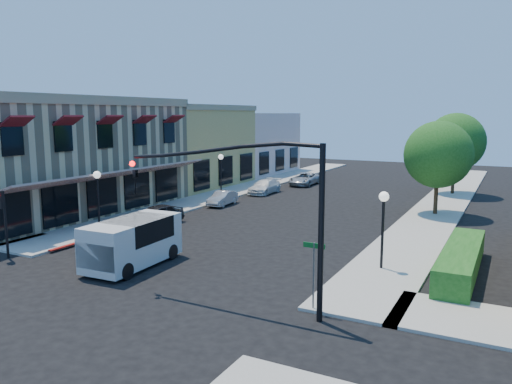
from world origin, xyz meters
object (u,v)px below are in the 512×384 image
at_px(street_tree_b, 455,142).
at_px(white_van, 132,240).
at_px(street_tree_a, 438,155).
at_px(signal_mast_arm, 263,197).
at_px(secondary_signal, 3,212).
at_px(parked_car_b, 222,198).
at_px(parked_car_d, 304,179).
at_px(street_name_sign, 314,265).
at_px(parked_car_a, 156,215).
at_px(lamppost_right_near, 383,210).
at_px(lamppost_right_far, 437,173).
at_px(lamppost_left_near, 97,185).
at_px(parked_car_c, 265,187).
at_px(lamppost_left_far, 221,164).

distance_m(street_tree_b, white_van, 30.76).
bearing_deg(street_tree_a, signal_mast_arm, -98.17).
relative_size(secondary_signal, parked_car_b, 1.01).
relative_size(street_tree_a, parked_car_d, 1.48).
distance_m(street_name_sign, parked_car_a, 16.08).
bearing_deg(street_tree_a, parked_car_b, -166.69).
height_order(signal_mast_arm, lamppost_right_near, signal_mast_arm).
bearing_deg(street_tree_a, parked_car_d, 145.01).
distance_m(street_tree_b, parked_car_d, 14.17).
bearing_deg(street_name_sign, white_van, 173.24).
bearing_deg(lamppost_right_far, white_van, -116.36).
bearing_deg(parked_car_d, lamppost_left_near, -100.75).
bearing_deg(signal_mast_arm, parked_car_c, 116.55).
distance_m(white_van, parked_car_b, 15.81).
height_order(white_van, parked_car_d, white_van).
xyz_separation_m(street_name_sign, lamppost_right_far, (1.00, 21.80, 1.04)).
relative_size(signal_mast_arm, lamppost_right_far, 2.24).
xyz_separation_m(white_van, parked_car_a, (-4.44, 7.25, -0.60)).
relative_size(street_name_sign, parked_car_d, 0.57).
distance_m(parked_car_b, parked_car_d, 13.14).
bearing_deg(street_tree_b, street_name_sign, -92.50).
bearing_deg(parked_car_a, parked_car_b, 97.44).
relative_size(lamppost_right_far, parked_car_c, 0.86).
bearing_deg(white_van, parked_car_b, 106.34).
distance_m(secondary_signal, parked_car_b, 17.23).
bearing_deg(lamppost_left_far, lamppost_right_far, 6.71).
height_order(street_tree_b, parked_car_b, street_tree_b).
xyz_separation_m(signal_mast_arm, street_name_sign, (1.64, 0.70, -2.39)).
relative_size(street_tree_a, street_tree_b, 0.92).
xyz_separation_m(signal_mast_arm, parked_car_a, (-12.06, 9.05, -3.44)).
height_order(street_tree_a, lamppost_left_near, street_tree_a).
xyz_separation_m(street_tree_a, street_tree_b, (0.00, 10.00, 0.35)).
bearing_deg(street_tree_a, secondary_signal, -129.21).
height_order(lamppost_right_near, lamppost_right_far, same).
height_order(lamppost_right_near, parked_car_a, lamppost_right_near).
bearing_deg(street_tree_b, parked_car_b, -137.91).
distance_m(lamppost_left_far, white_van, 19.94).
xyz_separation_m(street_tree_a, lamppost_right_near, (-0.30, -14.00, -1.46)).
xyz_separation_m(street_tree_b, parked_car_d, (-13.60, -0.48, -3.94)).
height_order(street_tree_a, parked_car_c, street_tree_a).
bearing_deg(lamppost_left_far, parked_car_d, 68.76).
xyz_separation_m(street_tree_b, parked_car_a, (-15.00, -21.45, -3.89)).
relative_size(street_tree_a, street_name_sign, 2.59).
height_order(secondary_signal, white_van, secondary_signal).
bearing_deg(street_tree_b, white_van, -110.20).
relative_size(parked_car_a, parked_car_d, 0.88).
height_order(street_tree_a, lamppost_right_near, street_tree_a).
bearing_deg(signal_mast_arm, street_tree_b, 84.49).
relative_size(signal_mast_arm, street_name_sign, 3.20).
bearing_deg(parked_car_b, street_tree_a, 8.79).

